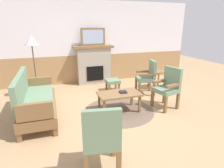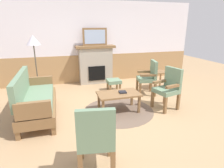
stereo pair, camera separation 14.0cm
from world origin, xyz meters
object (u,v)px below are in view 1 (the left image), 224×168
Objects in this scene: coffee_table at (119,95)px; armchair_front_left at (101,136)px; couch at (36,101)px; side_table at (157,75)px; armchair_near_fireplace at (168,86)px; armchair_by_window_left at (148,76)px; floor_lamp_by_couch at (32,44)px; book_on_table at (123,92)px; fireplace at (94,64)px; framed_picture at (93,37)px; footstool at (113,82)px.

armchair_front_left is at bearing -117.08° from coffee_table.
side_table is at bearing 15.96° from couch.
armchair_front_left is (-2.06, -1.56, 0.00)m from armchair_near_fireplace.
armchair_by_window_left is (1.18, 0.84, 0.15)m from coffee_table.
floor_lamp_by_couch is (-0.97, 3.22, 0.91)m from armchair_front_left.
floor_lamp_by_couch is at bearing 106.73° from armchair_front_left.
book_on_table is at bearing 3.31° from coffee_table.
floor_lamp_by_couch is (-1.80, -0.86, 0.80)m from fireplace.
fireplace is 0.77× the size of floor_lamp_by_couch.
coffee_table is 1.75× the size of side_table.
coffee_table is at bearing -144.51° from side_table.
framed_picture is 3.01m from couch.
framed_picture is 2.65m from coffee_table.
fireplace is 2.36× the size of side_table.
coffee_table reaches higher than footstool.
book_on_table is (0.15, -2.36, -1.10)m from framed_picture.
coffee_table is 0.57× the size of floor_lamp_by_couch.
footstool is (0.34, -1.01, -1.28)m from framed_picture.
armchair_front_left reaches higher than coffee_table.
coffee_table is at bearing -6.95° from couch.
couch is 1.91m from book_on_table.
armchair_near_fireplace is at bearing -7.65° from coffee_table.
coffee_table is at bearing -88.80° from framed_picture.
couch reaches higher than footstool.
coffee_table is 5.81× the size of book_on_table.
couch is 1.66m from floor_lamp_by_couch.
coffee_table is at bearing -39.23° from floor_lamp_by_couch.
coffee_table is (1.80, -0.22, -0.01)m from couch.
coffee_table is at bearing -176.69° from book_on_table.
fireplace is at bearing 91.20° from coffee_table.
coffee_table is 2.11m from side_table.
armchair_by_window_left is at bearing -12.51° from floor_lamp_by_couch.
footstool is 0.41× the size of armchair_near_fireplace.
framed_picture is at bearing 108.81° from footstool.
fireplace reaches higher than armchair_near_fireplace.
couch is at bearing 172.77° from armchair_near_fireplace.
couch is 1.07× the size of floor_lamp_by_couch.
framed_picture is 1.45× the size of side_table.
couch is at bearing 115.50° from armchair_front_left.
fireplace is 7.86× the size of book_on_table.
framed_picture is at bearing 147.08° from side_table.
book_on_table is 0.17× the size of armchair_by_window_left.
footstool is 0.73× the size of side_table.
fireplace is 1.97m from armchair_by_window_left.
book_on_table is 0.41× the size of footstool.
armchair_near_fireplace is (1.24, -2.53, -0.11)m from fireplace.
couch is 3.04m from armchair_by_window_left.
fireplace is at bearing 78.55° from armchair_front_left.
couch is 3.01m from armchair_near_fireplace.
fireplace reaches higher than footstool.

